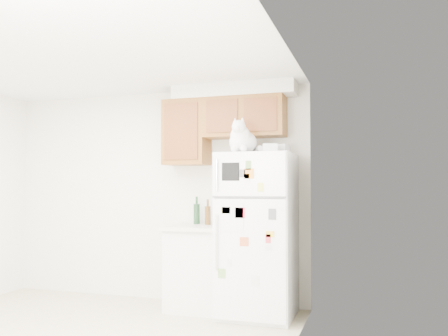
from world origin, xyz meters
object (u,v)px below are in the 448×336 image
at_px(storage_box_back, 280,149).
at_px(bottle_green, 197,210).
at_px(refrigerator, 257,234).
at_px(base_counter, 198,267).
at_px(bottle_amber, 208,212).
at_px(cat, 242,140).
at_px(storage_box_front, 270,148).

xyz_separation_m(storage_box_back, bottle_green, (-1.01, 0.15, -0.67)).
relative_size(refrigerator, storage_box_back, 9.44).
height_order(refrigerator, base_counter, refrigerator).
bearing_deg(storage_box_back, refrigerator, -138.02).
xyz_separation_m(storage_box_back, bottle_amber, (-0.85, 0.09, -0.69)).
relative_size(refrigerator, bottle_green, 5.37).
bearing_deg(storage_box_back, bottle_amber, -169.97).
relative_size(cat, storage_box_back, 2.80).
xyz_separation_m(storage_box_front, bottle_green, (-0.94, 0.36, -0.67)).
relative_size(base_counter, bottle_amber, 3.21).
bearing_deg(storage_box_front, cat, 178.65).
bearing_deg(base_counter, storage_box_back, 2.16).
bearing_deg(bottle_green, refrigerator, -18.46).
distance_m(cat, bottle_green, 1.09).
height_order(bottle_green, bottle_amber, bottle_green).
distance_m(refrigerator, storage_box_front, 0.91).
bearing_deg(bottle_green, bottle_amber, -20.77).
relative_size(storage_box_front, bottle_green, 0.47).
distance_m(storage_box_back, bottle_green, 1.22).
distance_m(storage_box_front, bottle_green, 1.21).
distance_m(storage_box_back, storage_box_front, 0.22).
bearing_deg(bottle_amber, base_counter, -116.96).
distance_m(cat, storage_box_front, 0.30).
height_order(storage_box_back, bottle_amber, storage_box_back).
bearing_deg(storage_box_front, bottle_amber, 146.75).
bearing_deg(bottle_amber, storage_box_front, -21.11).
distance_m(base_counter, storage_box_front, 1.55).
bearing_deg(base_counter, refrigerator, -6.10).
distance_m(refrigerator, bottle_green, 0.85).
distance_m(refrigerator, cat, 1.00).
bearing_deg(bottle_green, storage_box_back, -8.62).
relative_size(refrigerator, storage_box_front, 11.33).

